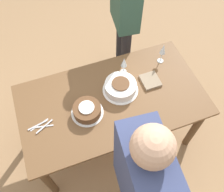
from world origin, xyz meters
name	(u,v)px	position (x,y,z in m)	size (l,w,h in m)	color
ground_plane	(112,135)	(0.00, 0.00, 0.00)	(12.00, 12.00, 0.00)	#A87F56
dining_table	(112,105)	(0.00, 0.00, 0.66)	(1.63, 0.89, 0.78)	brown
cake_center_white	(120,87)	(0.10, 0.06, 0.83)	(0.32, 0.32, 0.11)	white
cake_front_chocolate	(87,110)	(-0.24, -0.06, 0.82)	(0.27, 0.27, 0.10)	white
wine_glass_near	(163,50)	(0.59, 0.25, 0.93)	(0.06, 0.06, 0.22)	silver
wine_glass_far	(124,63)	(0.21, 0.25, 0.91)	(0.06, 0.06, 0.19)	silver
fork_pile	(41,126)	(-0.63, -0.04, 0.78)	(0.21, 0.11, 0.01)	silver
napkin_stack	(150,81)	(0.39, 0.06, 0.79)	(0.16, 0.17, 0.03)	gray
person_cutting	(139,182)	(-0.11, -0.78, 1.07)	(0.26, 0.42, 1.76)	#2D334C
person_watching	(125,5)	(0.44, 0.81, 1.05)	(0.27, 0.42, 1.73)	#232328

